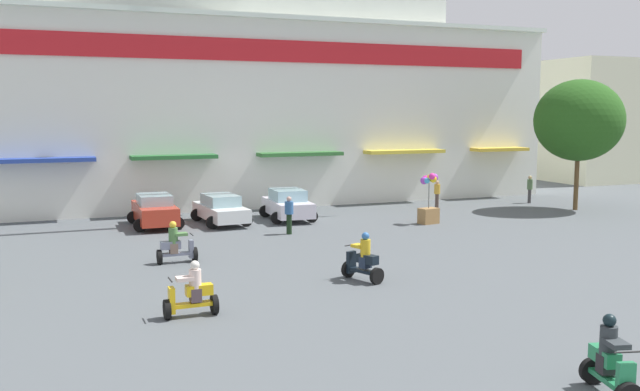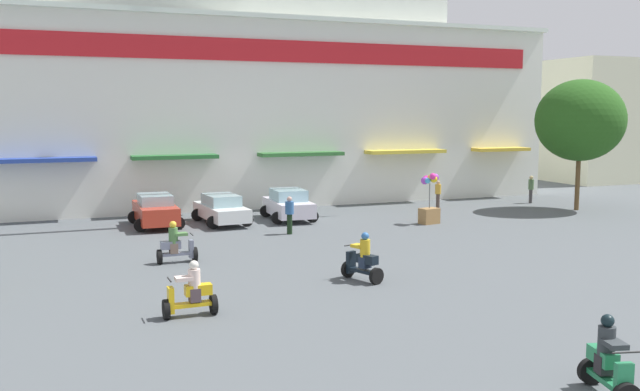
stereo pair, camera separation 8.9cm
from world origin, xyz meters
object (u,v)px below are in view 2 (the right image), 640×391
Objects in this scene: plaza_tree_1 at (580,120)px; parked_car_1 at (221,209)px; parked_car_2 at (288,205)px; scooter_rider_5 at (363,260)px; parked_car_0 at (155,210)px; scooter_rider_2 at (176,246)px; scooter_rider_7 at (191,293)px; balloon_vendor_cart at (430,201)px; pedestrian_1 at (290,213)px; pedestrian_3 at (531,187)px; scooter_rider_4 at (608,363)px; pedestrian_0 at (438,193)px.

parked_car_1 is at bearing 172.60° from plaza_tree_1.
scooter_rider_5 is at bearing -98.07° from parked_car_2.
parked_car_0 is at bearing 174.29° from parked_car_1.
parked_car_2 reaches higher than scooter_rider_2.
scooter_rider_7 is 0.60× the size of balloon_vendor_cart.
pedestrian_1 is at bearing 35.59° from scooter_rider_2.
balloon_vendor_cart is (-9.37, -4.36, 0.15)m from pedestrian_3.
balloon_vendor_cart is at bearing 69.15° from scooter_rider_4.
parked_car_1 is 2.87× the size of scooter_rider_2.
pedestrian_1 is 1.02× the size of pedestrian_3.
scooter_rider_4 is 0.94× the size of pedestrian_1.
scooter_rider_7 is at bearing -106.16° from parked_car_1.
pedestrian_1 is (-17.03, -1.37, -3.93)m from plaza_tree_1.
parked_car_0 is at bearing 172.83° from plaza_tree_1.
scooter_rider_7 is (-6.33, 7.92, -0.03)m from scooter_rider_4.
pedestrian_1 is (2.13, -3.86, 0.23)m from parked_car_1.
parked_car_1 is 9.97m from balloon_vendor_cart.
scooter_rider_2 is 0.91× the size of pedestrian_1.
parked_car_2 reaches higher than parked_car_0.
parked_car_0 is 1.67× the size of balloon_vendor_cart.
pedestrian_0 is (15.82, 8.56, 0.29)m from scooter_rider_2.
balloon_vendor_cart reaches higher than pedestrian_0.
scooter_rider_7 is at bearing -162.36° from scooter_rider_5.
balloon_vendor_cart is (12.75, 4.25, 0.48)m from scooter_rider_2.
scooter_rider_2 is at bearing -151.57° from pedestrian_0.
scooter_rider_4 is 0.63× the size of balloon_vendor_cart.
pedestrian_0 is at bearing 42.53° from scooter_rider_7.
scooter_rider_4 is 25.26m from pedestrian_0.
parked_car_0 is 2.61× the size of scooter_rider_5.
scooter_rider_4 is (5.19, -22.72, -0.13)m from parked_car_0.
scooter_rider_2 is at bearing -144.41° from pedestrian_1.
pedestrian_0 reaches higher than parked_car_0.
balloon_vendor_cart reaches higher than scooter_rider_7.
pedestrian_3 is at bearing 99.01° from plaza_tree_1.
scooter_rider_5 reaches higher than parked_car_1.
pedestrian_3 is (22.12, 8.61, 0.33)m from scooter_rider_2.
scooter_rider_2 is 6.66m from scooter_rider_7.
parked_car_2 is (6.44, -0.33, -0.01)m from parked_car_0.
parked_car_1 is at bearing 118.92° from pedestrian_1.
parked_car_0 is at bearing -178.56° from pedestrian_0.
parked_car_0 is 0.95× the size of parked_car_1.
scooter_rider_2 is 0.93× the size of pedestrian_3.
plaza_tree_1 is 4.36× the size of pedestrian_3.
pedestrian_0 reaches higher than scooter_rider_2.
parked_car_2 is 2.49× the size of scooter_rider_5.
plaza_tree_1 is 20.74m from scooter_rider_5.
plaza_tree_1 is at bearing -80.99° from pedestrian_3.
balloon_vendor_cart is at bearing 1.96° from pedestrian_1.
pedestrian_3 is (22.85, 15.23, 0.32)m from scooter_rider_7.
plaza_tree_1 reaches higher than pedestrian_1.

